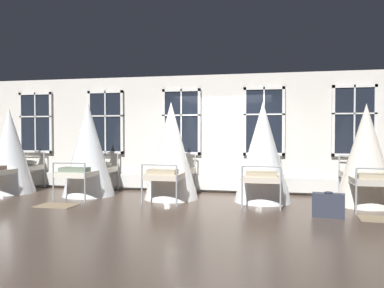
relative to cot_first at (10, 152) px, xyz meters
The scene contains 11 objects.
ground 5.47m from the cot_first, ahead, with size 27.84×27.84×0.00m, color #4C3D33.
back_wall_with_windows 5.51m from the cot_first, 12.40° to the left, with size 14.92×0.10×3.05m, color silver.
window_bank 5.47m from the cot_first, 11.17° to the left, with size 11.67×0.10×2.62m.
cot_first is the anchor object (origin of this frame).
cot_second 2.20m from the cot_first, ahead, with size 1.28×2.00×2.29m.
cot_third 4.32m from the cot_first, ahead, with size 1.28×1.99×2.27m.
cot_fourth 6.43m from the cot_first, ahead, with size 1.28×1.99×2.24m.
cot_fifth 8.58m from the cot_first, ahead, with size 1.28×1.99×2.16m.
rug_second 2.79m from the cot_first, 32.76° to the right, with size 0.80×0.56×0.01m, color #8E7A5B.
rug_fifth 8.74m from the cot_first, ahead, with size 0.80×0.56×0.01m, color #8E7A5B.
suitcase_dark 7.81m from the cot_first, 10.48° to the right, with size 0.59×0.31×0.47m.
Camera 1 is at (1.23, -8.55, 1.53)m, focal length 35.90 mm.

